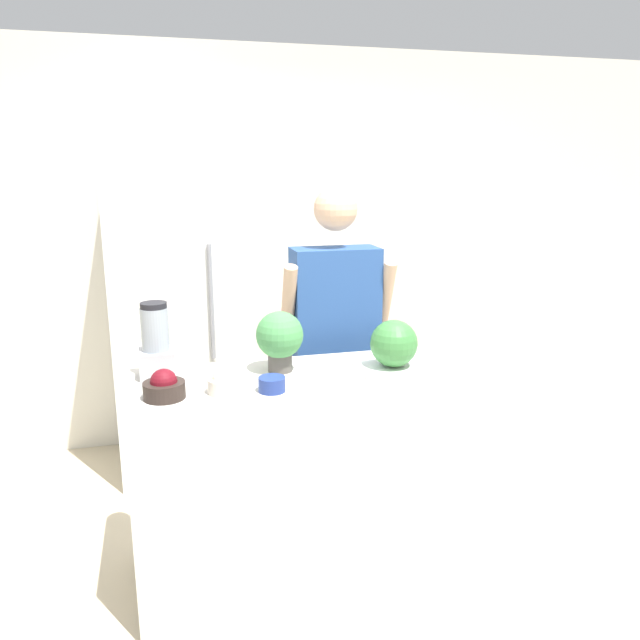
# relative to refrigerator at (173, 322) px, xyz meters

# --- Properties ---
(ground_plane) EXTENTS (14.00, 14.00, 0.00)m
(ground_plane) POSITION_rel_refrigerator_xyz_m (0.60, -1.59, -0.93)
(ground_plane) COLOR beige
(wall_back) EXTENTS (8.00, 0.06, 2.60)m
(wall_back) POSITION_rel_refrigerator_xyz_m (0.60, 0.39, 0.37)
(wall_back) COLOR silver
(wall_back) RESTS_ON ground_plane
(counter_island) EXTENTS (1.65, 0.65, 0.95)m
(counter_island) POSITION_rel_refrigerator_xyz_m (0.60, -1.26, -0.45)
(counter_island) COLOR beige
(counter_island) RESTS_ON ground_plane
(refrigerator) EXTENTS (0.69, 0.71, 1.86)m
(refrigerator) POSITION_rel_refrigerator_xyz_m (0.00, 0.00, 0.00)
(refrigerator) COLOR white
(refrigerator) RESTS_ON ground_plane
(person) EXTENTS (0.60, 0.27, 1.75)m
(person) POSITION_rel_refrigerator_xyz_m (0.84, -0.66, -0.03)
(person) COLOR gray
(person) RESTS_ON ground_plane
(cutting_board) EXTENTS (0.34, 0.23, 0.01)m
(cutting_board) POSITION_rel_refrigerator_xyz_m (0.95, -1.25, 0.03)
(cutting_board) COLOR white
(cutting_board) RESTS_ON counter_island
(watermelon) EXTENTS (0.22, 0.22, 0.22)m
(watermelon) POSITION_rel_refrigerator_xyz_m (0.95, -1.24, 0.14)
(watermelon) COLOR #3D7F3D
(watermelon) RESTS_ON cutting_board
(bowl_cherries) EXTENTS (0.17, 0.17, 0.12)m
(bowl_cherries) POSITION_rel_refrigerator_xyz_m (-0.07, -1.35, 0.07)
(bowl_cherries) COLOR #2D231E
(bowl_cherries) RESTS_ON counter_island
(bowl_cream) EXTENTS (0.14, 0.14, 0.11)m
(bowl_cream) POSITION_rel_refrigerator_xyz_m (0.17, -1.35, 0.06)
(bowl_cream) COLOR beige
(bowl_cream) RESTS_ON counter_island
(bowl_small_blue) EXTENTS (0.11, 0.11, 0.06)m
(bowl_small_blue) POSITION_rel_refrigerator_xyz_m (0.36, -1.39, 0.05)
(bowl_small_blue) COLOR navy
(bowl_small_blue) RESTS_ON counter_island
(blender) EXTENTS (0.15, 0.15, 0.33)m
(blender) POSITION_rel_refrigerator_xyz_m (-0.10, -1.07, 0.17)
(blender) COLOR #B7B7BC
(blender) RESTS_ON counter_island
(potted_plant) EXTENTS (0.21, 0.21, 0.28)m
(potted_plant) POSITION_rel_refrigerator_xyz_m (0.44, -1.14, 0.18)
(potted_plant) COLOR #514C47
(potted_plant) RESTS_ON counter_island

